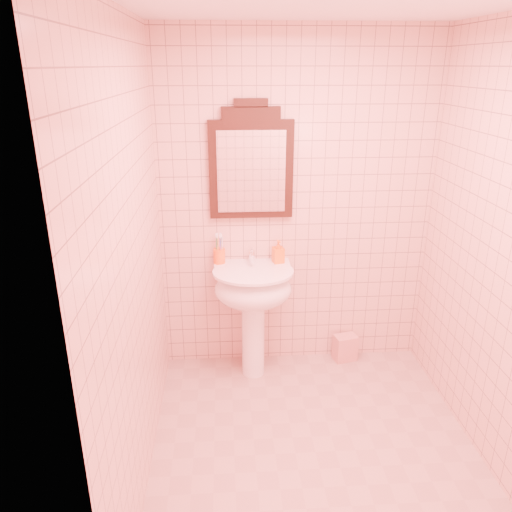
{
  "coord_description": "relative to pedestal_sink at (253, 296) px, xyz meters",
  "views": [
    {
      "loc": [
        -0.53,
        -2.41,
        2.23
      ],
      "look_at": [
        -0.33,
        0.55,
        1.1
      ],
      "focal_mm": 35.0,
      "sensor_mm": 36.0,
      "label": 1
    }
  ],
  "objects": [
    {
      "name": "back_wall",
      "position": [
        0.33,
        0.23,
        0.59
      ],
      "size": [
        2.0,
        0.02,
        2.5
      ],
      "primitive_type": "cube",
      "color": "#E4AB9F",
      "rests_on": "floor"
    },
    {
      "name": "floor",
      "position": [
        0.33,
        -0.87,
        -0.66
      ],
      "size": [
        2.2,
        2.2,
        0.0
      ],
      "primitive_type": "plane",
      "color": "tan",
      "rests_on": "ground"
    },
    {
      "name": "pedestal_sink",
      "position": [
        0.0,
        0.0,
        0.0
      ],
      "size": [
        0.58,
        0.58,
        0.86
      ],
      "color": "white",
      "rests_on": "floor"
    },
    {
      "name": "toothbrush_cup",
      "position": [
        -0.24,
        0.16,
        0.26
      ],
      "size": [
        0.09,
        0.09,
        0.2
      ],
      "rotation": [
        0.0,
        0.0,
        -0.14
      ],
      "color": "#FA5B15",
      "rests_on": "pedestal_sink"
    },
    {
      "name": "faucet",
      "position": [
        0.0,
        0.14,
        0.26
      ],
      "size": [
        0.04,
        0.16,
        0.11
      ],
      "color": "white",
      "rests_on": "pedestal_sink"
    },
    {
      "name": "mirror",
      "position": [
        0.0,
        0.2,
        0.92
      ],
      "size": [
        0.59,
        0.06,
        0.83
      ],
      "color": "black",
      "rests_on": "back_wall"
    },
    {
      "name": "towel",
      "position": [
        0.75,
        0.15,
        -0.55
      ],
      "size": [
        0.2,
        0.15,
        0.21
      ],
      "primitive_type": "cube",
      "rotation": [
        0.0,
        0.0,
        0.23
      ],
      "color": "#C67581",
      "rests_on": "floor"
    },
    {
      "name": "soap_dispenser",
      "position": [
        0.19,
        0.14,
        0.29
      ],
      "size": [
        0.09,
        0.09,
        0.17
      ],
      "primitive_type": "imported",
      "rotation": [
        0.0,
        0.0,
        0.21
      ],
      "color": "orange",
      "rests_on": "pedestal_sink"
    }
  ]
}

